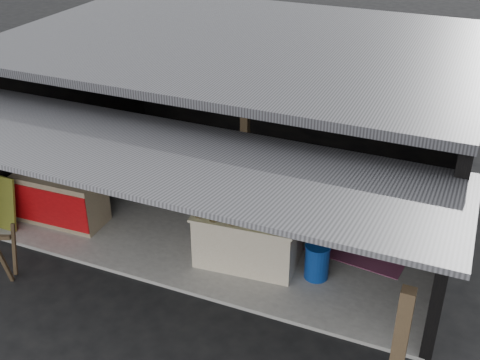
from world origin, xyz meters
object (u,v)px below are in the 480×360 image
at_px(plastic_chair, 385,205).
at_px(banana_table, 249,236).
at_px(neighbor_stall, 60,196).
at_px(white_crate, 262,208).
at_px(water_barrel, 317,262).

bearing_deg(plastic_chair, banana_table, -156.07).
bearing_deg(neighbor_stall, plastic_chair, 17.40).
xyz_separation_m(banana_table, white_crate, (-0.08, 0.78, 0.03)).
bearing_deg(banana_table, neighbor_stall, 178.01).
height_order(neighbor_stall, plastic_chair, neighbor_stall).
height_order(banana_table, white_crate, white_crate).
bearing_deg(banana_table, plastic_chair, 38.32).
bearing_deg(plastic_chair, water_barrel, -130.94).
distance_m(banana_table, plastic_chair, 2.33).
distance_m(white_crate, neighbor_stall, 3.35).
bearing_deg(plastic_chair, neighbor_stall, -179.86).
bearing_deg(water_barrel, banana_table, -179.56).
bearing_deg(white_crate, plastic_chair, 22.43).
distance_m(banana_table, water_barrel, 1.08).
xyz_separation_m(white_crate, water_barrel, (1.15, -0.77, -0.20)).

